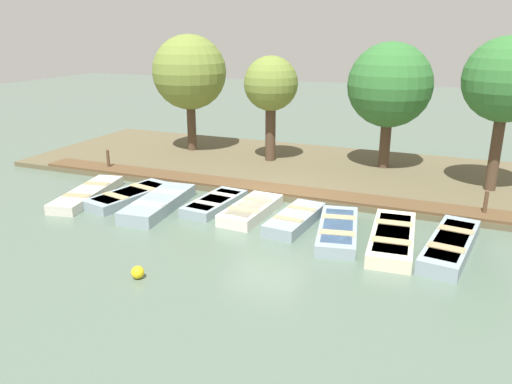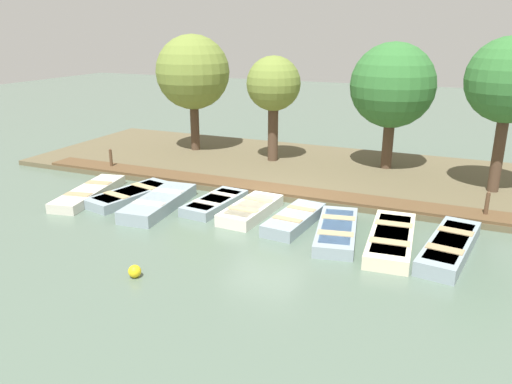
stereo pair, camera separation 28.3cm
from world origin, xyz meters
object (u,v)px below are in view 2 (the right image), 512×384
(rowboat_0, at_px, (89,193))
(rowboat_1, at_px, (131,195))
(rowboat_5, at_px, (294,219))
(park_tree_far_left, at_px, (193,73))
(rowboat_2, at_px, (159,203))
(rowboat_3, at_px, (215,203))
(rowboat_7, at_px, (391,239))
(rowboat_6, at_px, (337,230))
(park_tree_center, at_px, (393,86))
(park_tree_right, at_px, (509,81))
(buoy, at_px, (135,271))
(rowboat_4, at_px, (251,210))
(park_tree_left, at_px, (273,86))
(rowboat_8, at_px, (450,246))
(mooring_post_far, at_px, (486,207))
(mooring_post_near, at_px, (111,161))

(rowboat_0, xyz_separation_m, rowboat_1, (-0.39, 1.48, -0.00))
(rowboat_5, xyz_separation_m, park_tree_far_left, (-6.72, -7.26, 3.55))
(rowboat_2, xyz_separation_m, rowboat_3, (-0.84, 1.63, -0.05))
(rowboat_7, bearing_deg, rowboat_6, -95.11)
(park_tree_center, height_order, park_tree_right, park_tree_right)
(rowboat_5, distance_m, buoy, 5.24)
(rowboat_0, bearing_deg, park_tree_far_left, 167.55)
(park_tree_far_left, bearing_deg, rowboat_6, 50.82)
(rowboat_5, bearing_deg, park_tree_right, 139.60)
(rowboat_4, distance_m, buoy, 4.95)
(rowboat_4, xyz_separation_m, rowboat_6, (0.55, 2.92, -0.02))
(rowboat_3, relative_size, park_tree_left, 0.59)
(rowboat_4, xyz_separation_m, park_tree_left, (-6.07, -1.64, 3.19))
(rowboat_3, relative_size, park_tree_right, 0.50)
(park_tree_left, height_order, park_tree_center, park_tree_center)
(rowboat_8, distance_m, park_tree_center, 8.47)
(rowboat_6, height_order, park_tree_left, park_tree_left)
(rowboat_5, relative_size, park_tree_left, 0.60)
(rowboat_0, height_order, park_tree_far_left, park_tree_far_left)
(park_tree_right, bearing_deg, rowboat_3, -59.97)
(park_tree_left, bearing_deg, rowboat_3, 2.38)
(rowboat_4, xyz_separation_m, rowboat_5, (0.22, 1.53, -0.00))
(rowboat_3, bearing_deg, rowboat_5, 87.13)
(park_tree_right, bearing_deg, park_tree_center, -112.33)
(rowboat_4, relative_size, park_tree_center, 0.53)
(rowboat_8, bearing_deg, rowboat_3, -87.08)
(rowboat_5, bearing_deg, buoy, -21.76)
(rowboat_4, distance_m, rowboat_7, 4.49)
(rowboat_4, bearing_deg, rowboat_6, 82.77)
(rowboat_6, bearing_deg, buoy, -51.98)
(rowboat_1, relative_size, rowboat_2, 0.96)
(rowboat_3, height_order, rowboat_6, rowboat_6)
(rowboat_6, distance_m, mooring_post_far, 4.81)
(rowboat_4, distance_m, rowboat_6, 2.97)
(rowboat_1, xyz_separation_m, rowboat_6, (0.32, 7.38, 0.01))
(rowboat_2, bearing_deg, park_tree_far_left, -164.25)
(mooring_post_near, height_order, buoy, mooring_post_near)
(rowboat_1, distance_m, park_tree_right, 13.26)
(rowboat_0, relative_size, rowboat_3, 1.36)
(park_tree_far_left, bearing_deg, park_tree_left, 83.98)
(rowboat_4, height_order, rowboat_5, rowboat_4)
(rowboat_4, bearing_deg, park_tree_far_left, -135.14)
(park_tree_right, bearing_deg, rowboat_1, -65.14)
(rowboat_7, bearing_deg, park_tree_far_left, -128.89)
(rowboat_0, bearing_deg, park_tree_left, 136.54)
(rowboat_1, bearing_deg, rowboat_6, 100.63)
(rowboat_4, relative_size, park_tree_right, 0.50)
(rowboat_4, xyz_separation_m, mooring_post_far, (-2.24, 6.82, 0.32))
(park_tree_far_left, distance_m, park_tree_right, 12.87)
(rowboat_5, height_order, park_tree_left, park_tree_left)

